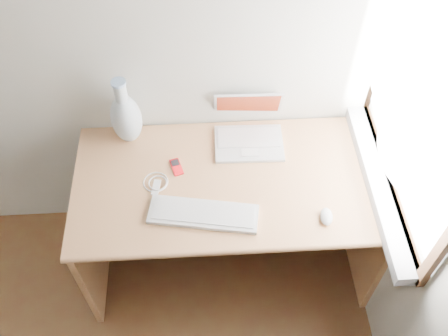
{
  "coord_description": "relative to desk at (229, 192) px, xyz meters",
  "views": [
    {
      "loc": [
        0.92,
        0.02,
        2.59
      ],
      "look_at": [
        1.0,
        1.35,
        0.89
      ],
      "focal_mm": 40.0,
      "sensor_mm": 36.0,
      "label": 1
    }
  ],
  "objects": [
    {
      "name": "ipod",
      "position": [
        -0.25,
        -0.0,
        0.22
      ],
      "size": [
        0.07,
        0.11,
        0.01
      ],
      "rotation": [
        0.0,
        0.0,
        0.29
      ],
      "color": "red",
      "rests_on": "desk"
    },
    {
      "name": "cable_coil",
      "position": [
        -0.34,
        -0.08,
        0.22
      ],
      "size": [
        0.14,
        0.14,
        0.01
      ],
      "primitive_type": "torus",
      "rotation": [
        0.0,
        0.0,
        -0.25
      ],
      "color": "white",
      "rests_on": "desk"
    },
    {
      "name": "mouse",
      "position": [
        0.4,
        -0.32,
        0.24
      ],
      "size": [
        0.07,
        0.1,
        0.03
      ],
      "primitive_type": "ellipsoid",
      "rotation": [
        0.0,
        0.0,
        -0.13
      ],
      "color": "silver",
      "rests_on": "desk"
    },
    {
      "name": "vase",
      "position": [
        -0.47,
        0.19,
        0.37
      ],
      "size": [
        0.14,
        0.14,
        0.37
      ],
      "color": "silver",
      "rests_on": "desk"
    },
    {
      "name": "laptop",
      "position": [
        0.1,
        0.16,
        0.27
      ],
      "size": [
        0.33,
        0.28,
        0.22
      ],
      "rotation": [
        0.0,
        0.0,
        -0.03
      ],
      "color": "silver",
      "rests_on": "desk"
    },
    {
      "name": "desk",
      "position": [
        0.0,
        0.0,
        0.0
      ],
      "size": [
        1.44,
        0.72,
        0.76
      ],
      "color": "tan",
      "rests_on": "floor"
    },
    {
      "name": "remote",
      "position": [
        -0.34,
        -0.11,
        0.22
      ],
      "size": [
        0.04,
        0.09,
        0.01
      ],
      "primitive_type": "cube",
      "rotation": [
        0.0,
        0.0,
        -0.16
      ],
      "color": "white",
      "rests_on": "desk"
    },
    {
      "name": "external_keyboard",
      "position": [
        -0.13,
        -0.27,
        0.23
      ],
      "size": [
        0.49,
        0.22,
        0.02
      ],
      "rotation": [
        0.0,
        0.0,
        -0.18
      ],
      "color": "white",
      "rests_on": "desk"
    },
    {
      "name": "window",
      "position": [
        0.69,
        -0.17,
        0.74
      ],
      "size": [
        0.11,
        0.99,
        1.1
      ],
      "color": "white",
      "rests_on": "right_wall"
    }
  ]
}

